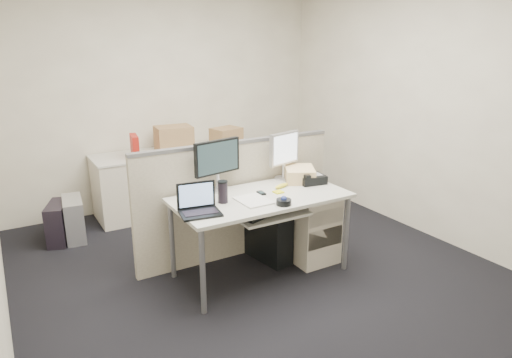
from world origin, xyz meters
TOP-DOWN VIEW (x-y plane):
  - floor at (0.00, 0.00)m, footprint 4.00×4.50m
  - wall_back at (0.00, 2.25)m, footprint 4.00×0.02m
  - wall_right at (2.00, 0.00)m, footprint 0.02×4.50m
  - desk at (0.00, 0.00)m, footprint 1.50×0.75m
  - keyboard_tray at (0.00, -0.18)m, footprint 0.62×0.32m
  - drawer_pedestal at (0.55, 0.05)m, footprint 0.40×0.55m
  - cubicle_partition at (0.00, 0.45)m, footprint 2.00×0.06m
  - back_counter at (0.00, 1.93)m, footprint 2.00×0.60m
  - monitor_main at (-0.25, 0.32)m, footprint 0.48×0.26m
  - monitor_small at (0.45, 0.32)m, footprint 0.40×0.27m
  - laptop at (-0.62, -0.13)m, footprint 0.34×0.27m
  - trackball at (0.05, -0.28)m, footprint 0.13×0.13m
  - desk_phone at (0.60, 0.08)m, footprint 0.27×0.23m
  - paper_stack at (-0.12, -0.08)m, footprint 0.25×0.31m
  - sticky_pad at (0.18, 0.00)m, footprint 0.08×0.08m
  - travel_mug at (-0.35, 0.02)m, footprint 0.09×0.09m
  - banana at (0.28, 0.10)m, footprint 0.18×0.09m
  - cellphone at (0.04, 0.05)m, footprint 0.06×0.10m
  - manila_folders at (0.55, 0.20)m, footprint 0.39×0.42m
  - keyboard at (-0.05, -0.14)m, footprint 0.51×0.32m
  - pc_tower_desk at (0.20, 0.20)m, footprint 0.27×0.53m
  - pc_tower_spare_dark at (-1.45, 1.63)m, footprint 0.32×0.48m
  - pc_tower_spare_silver at (-1.30, 1.63)m, footprint 0.24×0.49m
  - cardboard_box_left at (-0.05, 1.93)m, footprint 0.45×0.35m
  - cardboard_box_right at (0.60, 1.83)m, footprint 0.40×0.34m
  - red_binder at (-0.55, 1.83)m, footprint 0.12×0.30m

SIDE VIEW (x-z plane):
  - floor at x=0.00m, z-range -0.01..0.00m
  - pc_tower_spare_dark at x=-1.45m, z-range 0.00..0.41m
  - pc_tower_spare_silver at x=-1.30m, z-range 0.00..0.44m
  - pc_tower_desk at x=0.20m, z-range 0.00..0.47m
  - drawer_pedestal at x=0.55m, z-range 0.00..0.65m
  - back_counter at x=0.00m, z-range 0.00..0.72m
  - cubicle_partition at x=0.00m, z-range 0.00..1.10m
  - keyboard_tray at x=0.00m, z-range 0.61..0.63m
  - keyboard at x=-0.05m, z-range 0.63..0.66m
  - desk at x=0.00m, z-range 0.30..1.03m
  - sticky_pad at x=0.18m, z-range 0.73..0.74m
  - paper_stack at x=-0.12m, z-range 0.73..0.74m
  - cellphone at x=0.04m, z-range 0.73..0.74m
  - banana at x=0.28m, z-range 0.73..0.77m
  - trackball at x=0.05m, z-range 0.73..0.78m
  - desk_phone at x=0.60m, z-range 0.73..0.81m
  - manila_folders at x=0.55m, z-range 0.73..0.86m
  - travel_mug at x=-0.35m, z-range 0.73..0.90m
  - cardboard_box_right at x=0.60m, z-range 0.72..0.97m
  - laptop at x=-0.62m, z-range 0.73..0.96m
  - red_binder at x=-0.55m, z-range 0.72..1.00m
  - cardboard_box_left at x=-0.05m, z-range 0.72..1.03m
  - monitor_small at x=0.45m, z-range 0.73..1.18m
  - monitor_main at x=-0.25m, z-range 0.73..1.19m
  - wall_back at x=0.00m, z-range 0.00..2.70m
  - wall_right at x=2.00m, z-range 0.00..2.70m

